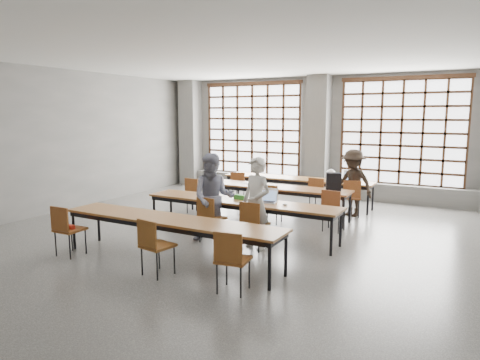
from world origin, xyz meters
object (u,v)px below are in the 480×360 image
at_px(red_pouch, 70,227).
at_px(plastic_bag, 331,175).
at_px(desk_row_c, 240,204).
at_px(student_male, 256,203).
at_px(chair_back_mid, 318,191).
at_px(chair_near_right, 231,255).
at_px(laptop_back, 349,179).
at_px(desk_row_b, 266,188).
at_px(chair_mid_right, 333,206).
at_px(chair_front_left, 210,215).
at_px(student_female, 214,198).
at_px(backpack, 333,182).
at_px(chair_front_right, 253,220).
at_px(laptop_front, 268,199).
at_px(chair_back_left, 239,184).
at_px(desk_row_a, 297,180).
at_px(phone, 246,202).
at_px(chair_near_left, 66,226).
at_px(chair_back_right, 352,194).
at_px(student_back, 353,183).
at_px(green_box, 240,197).
at_px(desk_row_d, 169,222).
at_px(chair_near_mid, 153,241).
at_px(chair_mid_left, 195,192).
at_px(chair_mid_centre, 271,200).

bearing_deg(red_pouch, plastic_bag, 63.81).
height_order(desk_row_c, student_male, student_male).
relative_size(chair_back_mid, chair_near_right, 1.00).
bearing_deg(laptop_back, desk_row_b, -134.28).
xyz_separation_m(chair_mid_right, chair_front_left, (-1.81, -1.84, 0.00)).
relative_size(student_female, backpack, 4.19).
bearing_deg(chair_back_mid, chair_front_right, -91.72).
xyz_separation_m(chair_near_right, laptop_back, (0.07, 5.88, 0.25)).
bearing_deg(laptop_front, chair_back_left, 128.06).
distance_m(desk_row_a, chair_back_left, 1.53).
height_order(chair_mid_right, phone, chair_mid_right).
relative_size(desk_row_b, chair_near_left, 4.55).
bearing_deg(chair_back_mid, chair_back_right, 0.10).
height_order(student_male, laptop_back, student_male).
height_order(student_back, laptop_back, student_back).
bearing_deg(backpack, desk_row_a, 113.30).
bearing_deg(desk_row_a, desk_row_b, -97.67).
relative_size(student_male, red_pouch, 8.25).
xyz_separation_m(chair_back_left, phone, (1.66, -2.79, 0.20)).
relative_size(chair_back_mid, green_box, 3.52).
xyz_separation_m(desk_row_c, desk_row_d, (-0.32, -1.82, 0.00)).
bearing_deg(chair_mid_right, green_box, -143.91).
xyz_separation_m(desk_row_a, chair_near_mid, (-0.04, -5.77, -0.13)).
height_order(chair_front_left, chair_near_left, same).
bearing_deg(green_box, chair_back_right, 58.99).
bearing_deg(chair_mid_left, phone, -32.14).
xyz_separation_m(laptop_front, green_box, (-0.59, -0.03, -0.02)).
bearing_deg(red_pouch, desk_row_c, 49.57).
relative_size(student_female, phone, 12.91).
xyz_separation_m(desk_row_a, chair_near_left, (-1.92, -5.78, -0.13)).
relative_size(chair_mid_left, green_box, 3.52).
bearing_deg(chair_near_mid, laptop_back, 76.67).
height_order(chair_front_right, green_box, chair_front_right).
relative_size(chair_back_left, red_pouch, 4.40).
bearing_deg(laptop_front, laptop_back, 77.77).
distance_m(chair_front_right, plastic_bag, 4.02).
distance_m(student_female, green_box, 0.63).
bearing_deg(chair_near_right, chair_mid_centre, 106.42).
relative_size(desk_row_c, laptop_back, 10.38).
height_order(desk_row_a, phone, phone).
xyz_separation_m(desk_row_b, student_female, (-0.00, -2.34, 0.17)).
bearing_deg(desk_row_b, desk_row_d, -90.41).
xyz_separation_m(student_male, student_back, (0.91, 3.32, -0.03)).
relative_size(chair_back_right, student_male, 0.53).
height_order(chair_front_right, chair_near_left, same).
bearing_deg(chair_near_right, backpack, 88.48).
height_order(desk_row_b, plastic_bag, plastic_bag).
xyz_separation_m(chair_back_mid, backpack, (0.61, -0.81, 0.39)).
bearing_deg(desk_row_a, student_female, -93.07).
distance_m(desk_row_d, chair_mid_left, 3.42).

